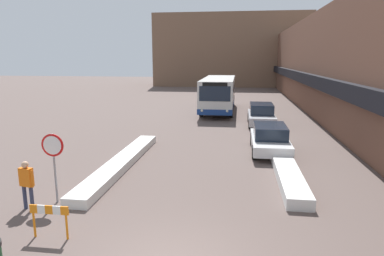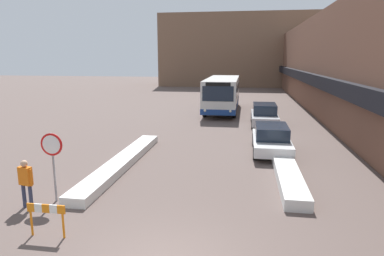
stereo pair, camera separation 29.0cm
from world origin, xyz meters
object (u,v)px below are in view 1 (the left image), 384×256
stop_sign (53,153)px  pedestrian (27,181)px  city_bus (219,93)px  parked_car_front (270,138)px  construction_barricade (50,215)px  parked_car_middle (261,115)px

stop_sign → pedestrian: (-0.61, -0.63, -0.76)m
city_bus → stop_sign: size_ratio=4.38×
city_bus → stop_sign: city_bus is taller
parked_car_front → construction_barricade: 11.72m
parked_car_middle → stop_sign: size_ratio=1.90×
parked_car_front → construction_barricade: parked_car_front is taller
parked_car_middle → pedestrian: (-8.25, -15.42, 0.20)m
pedestrian → construction_barricade: 2.32m
city_bus → construction_barricade: city_bus is taller
parked_car_front → stop_sign: size_ratio=1.87×
parked_car_middle → pedestrian: size_ratio=2.81×
parked_car_front → construction_barricade: (-6.58, -9.69, -0.05)m
city_bus → parked_car_middle: 7.03m
stop_sign → construction_barricade: bearing=-64.5°
city_bus → parked_car_front: city_bus is taller
city_bus → pedestrian: size_ratio=6.45×
city_bus → construction_barricade: bearing=-97.7°
city_bus → pedestrian: 22.02m
city_bus → parked_car_middle: bearing=-60.3°
parked_car_middle → stop_sign: stop_sign is taller
parked_car_middle → pedestrian: bearing=-118.1°
pedestrian → parked_car_middle: bearing=73.7°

